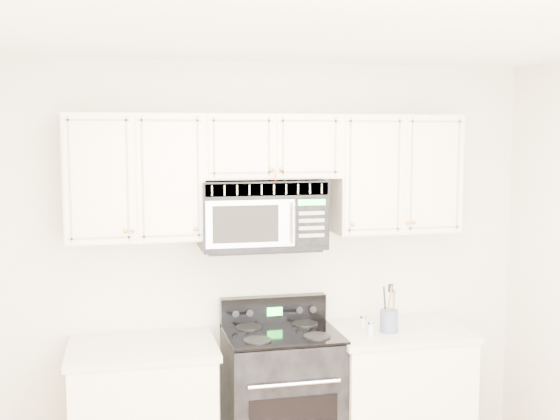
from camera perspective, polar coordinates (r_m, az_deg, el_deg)
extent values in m
cube|color=white|center=(2.83, 6.03, 15.30)|extent=(3.50, 3.50, 0.01)
cube|color=beige|center=(4.57, -1.25, -4.52)|extent=(3.50, 0.01, 2.60)
cube|color=beige|center=(4.27, -11.13, -10.92)|extent=(0.86, 0.65, 0.04)
cube|color=white|center=(4.74, 9.43, -15.02)|extent=(0.82, 0.63, 0.88)
cube|color=beige|center=(4.60, 9.53, -9.66)|extent=(0.86, 0.65, 0.04)
cube|color=black|center=(4.54, 0.17, -15.66)|extent=(0.69, 0.59, 0.92)
cylinder|color=silver|center=(4.15, 1.21, -13.96)|extent=(0.55, 0.02, 0.02)
cube|color=black|center=(4.39, 0.17, -10.02)|extent=(0.69, 0.59, 0.02)
cube|color=black|center=(4.61, -0.55, -8.12)|extent=(0.69, 0.08, 0.18)
cube|color=#27EF3B|center=(4.56, -0.43, -8.25)|extent=(0.10, 0.00, 0.05)
cube|color=white|center=(4.24, -11.74, 2.63)|extent=(0.80, 0.33, 0.75)
cube|color=white|center=(4.58, 9.28, 2.93)|extent=(0.80, 0.33, 0.75)
cube|color=white|center=(4.33, -0.84, 5.21)|extent=(0.84, 0.33, 0.39)
sphere|color=gold|center=(4.09, -11.88, -1.67)|extent=(0.03, 0.03, 0.03)
sphere|color=gold|center=(4.11, -6.85, -1.54)|extent=(0.03, 0.03, 0.03)
sphere|color=gold|center=(4.31, 5.95, -1.16)|extent=(0.03, 0.03, 0.03)
sphere|color=gold|center=(4.44, 10.36, -1.02)|extent=(0.03, 0.03, 0.03)
sphere|color=gold|center=(4.15, -0.70, 3.30)|extent=(0.03, 0.03, 0.03)
sphere|color=gold|center=(4.16, 0.11, 3.31)|extent=(0.03, 0.03, 0.03)
cylinder|color=#BC0001|center=(4.15, -0.39, 2.52)|extent=(0.01, 0.00, 0.11)
sphere|color=gold|center=(4.16, -0.39, 1.68)|extent=(0.04, 0.04, 0.04)
cube|color=black|center=(4.32, -1.51, -0.31)|extent=(0.76, 0.38, 0.42)
cube|color=#9F9C91|center=(4.13, -1.02, 1.68)|extent=(0.74, 0.01, 0.07)
cube|color=#9FA1AC|center=(4.12, -2.40, -1.13)|extent=(0.53, 0.01, 0.28)
cube|color=black|center=(4.11, -2.79, -1.15)|extent=(0.39, 0.01, 0.22)
cube|color=black|center=(4.20, 2.57, -0.99)|extent=(0.21, 0.01, 0.28)
cube|color=#27EF3B|center=(4.18, 2.60, 0.63)|extent=(0.17, 0.00, 0.03)
cylinder|color=silver|center=(4.14, 1.11, -1.10)|extent=(0.02, 0.02, 0.24)
cylinder|color=#46516D|center=(4.48, 8.84, -8.89)|extent=(0.11, 0.11, 0.14)
cylinder|color=olive|center=(4.47, 9.22, -7.97)|extent=(0.01, 0.01, 0.24)
cylinder|color=black|center=(4.47, 8.54, -7.82)|extent=(0.01, 0.01, 0.26)
cylinder|color=olive|center=(4.42, 8.80, -7.86)|extent=(0.01, 0.01, 0.28)
cylinder|color=black|center=(4.47, 9.22, -7.97)|extent=(0.01, 0.01, 0.24)
cylinder|color=silver|center=(4.37, 7.38, -9.66)|extent=(0.04, 0.04, 0.08)
cylinder|color=silver|center=(4.36, 7.39, -9.09)|extent=(0.04, 0.04, 0.01)
cylinder|color=silver|center=(4.50, 6.77, -9.19)|extent=(0.04, 0.04, 0.08)
cylinder|color=silver|center=(4.49, 6.77, -8.61)|extent=(0.04, 0.04, 0.02)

